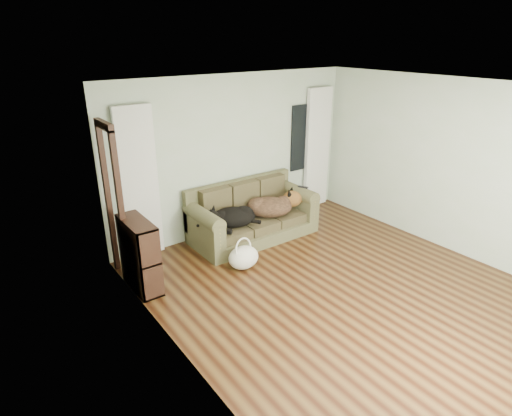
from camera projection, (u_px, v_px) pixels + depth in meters
floor at (340, 289)px, 5.69m from camera, size 5.00×5.00×0.00m
ceiling at (357, 88)px, 4.71m from camera, size 5.00×5.00×0.00m
wall_back at (235, 155)px, 7.07m from camera, size 4.50×0.04×2.60m
wall_left at (180, 249)px, 3.98m from camera, size 0.04×5.00×2.60m
wall_right at (451, 167)px, 6.42m from camera, size 0.04×5.00×2.60m
curtain_left at (139, 184)px, 6.14m from camera, size 0.55×0.08×2.25m
curtain_right at (317, 149)px, 8.05m from camera, size 0.55×0.08×2.25m
window_pane at (302, 138)px, 7.80m from camera, size 0.50×0.03×1.20m
door_casing at (115, 206)px, 5.63m from camera, size 0.07×0.60×2.10m
sofa at (253, 212)px, 7.00m from camera, size 2.06×0.89×0.84m
dog_black_lab at (231, 218)px, 6.68m from camera, size 0.85×0.75×0.30m
dog_shepherd at (272, 207)px, 7.09m from camera, size 0.97×0.91×0.35m
tv_remote at (303, 187)px, 7.30m from camera, size 0.11×0.18×0.02m
tote_bag at (243, 258)px, 6.16m from camera, size 0.51×0.42×0.34m
bookshelf at (140, 253)px, 5.57m from camera, size 0.30×0.78×0.96m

